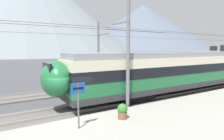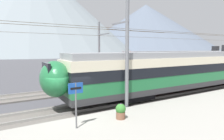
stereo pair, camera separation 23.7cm
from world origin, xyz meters
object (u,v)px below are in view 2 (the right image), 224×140
train_far_track (197,62)px  catenary_mast_mid (126,50)px  catenary_mast_far_side (100,52)px  potted_plant_by_shelter (121,111)px  platform_sign (76,95)px  train_near_platform (198,68)px

train_far_track → catenary_mast_mid: 19.00m
catenary_mast_far_side → potted_plant_by_shelter: size_ratio=54.70×
catenary_mast_far_side → catenary_mast_mid: bearing=-106.9°
train_far_track → platform_sign: train_far_track is taller
catenary_mast_far_side → platform_sign: 13.29m
catenary_mast_mid → catenary_mast_far_side: 9.68m
catenary_mast_mid → potted_plant_by_shelter: catenary_mast_mid is taller
train_far_track → potted_plant_by_shelter: 21.27m
platform_sign → train_near_platform: bearing=14.0°
train_near_platform → catenary_mast_far_side: (-7.01, 7.67, 1.57)m
train_near_platform → platform_sign: size_ratio=13.55×
catenary_mast_mid → platform_sign: size_ratio=20.72×
catenary_mast_mid → potted_plant_by_shelter: 4.15m
train_near_platform → platform_sign: bearing=-166.0°
train_near_platform → catenary_mast_far_side: bearing=132.4°
train_near_platform → potted_plant_by_shelter: 12.10m
train_near_platform → platform_sign: (-13.98, -3.49, -0.26)m
train_far_track → catenary_mast_far_side: catenary_mast_far_side is taller
catenary_mast_mid → platform_sign: (-4.16, -1.91, -2.11)m
train_near_platform → catenary_mast_mid: catenary_mast_mid is taller
catenary_mast_far_side → train_far_track: bearing=-7.6°
train_near_platform → catenary_mast_far_side: 10.51m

